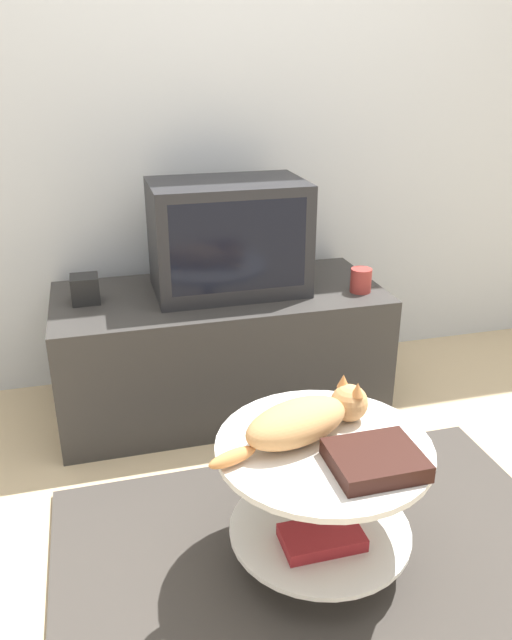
% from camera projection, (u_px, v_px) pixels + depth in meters
% --- Properties ---
extents(ground_plane, '(12.00, 12.00, 0.00)m').
position_uv_depth(ground_plane, '(322.00, 563.00, 1.84)').
color(ground_plane, tan).
extents(wall_back, '(8.00, 0.05, 2.60)m').
position_uv_depth(wall_back, '(217.00, 77.00, 2.54)').
color(wall_back, silver).
rests_on(wall_back, ground_plane).
extents(rug, '(1.55, 1.04, 0.02)m').
position_uv_depth(rug, '(322.00, 561.00, 1.83)').
color(rug, '#3D3833').
rests_on(rug, ground_plane).
extents(tv_stand, '(1.31, 0.60, 0.51)m').
position_uv_depth(tv_stand, '(221.00, 349.00, 2.59)').
color(tv_stand, '#33302D').
rests_on(tv_stand, ground_plane).
extents(tv, '(0.59, 0.37, 0.43)m').
position_uv_depth(tv, '(228.00, 237.00, 2.43)').
color(tv, '#232326').
rests_on(tv, tv_stand).
extents(speaker, '(0.10, 0.10, 0.10)m').
position_uv_depth(speaker, '(85.00, 289.00, 2.37)').
color(speaker, black).
rests_on(speaker, tv_stand).
extents(mug, '(0.08, 0.08, 0.10)m').
position_uv_depth(mug, '(361.00, 280.00, 2.47)').
color(mug, '#99332D').
rests_on(mug, tv_stand).
extents(coffee_table, '(0.59, 0.59, 0.40)m').
position_uv_depth(coffee_table, '(321.00, 490.00, 1.73)').
color(coffee_table, '#B2B2B7').
rests_on(coffee_table, rug).
extents(dvd_box, '(0.23, 0.19, 0.05)m').
position_uv_depth(dvd_box, '(375.00, 460.00, 1.57)').
color(dvd_box, black).
rests_on(dvd_box, coffee_table).
extents(cat, '(0.49, 0.25, 0.13)m').
position_uv_depth(cat, '(305.00, 419.00, 1.68)').
color(cat, tan).
rests_on(cat, coffee_table).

